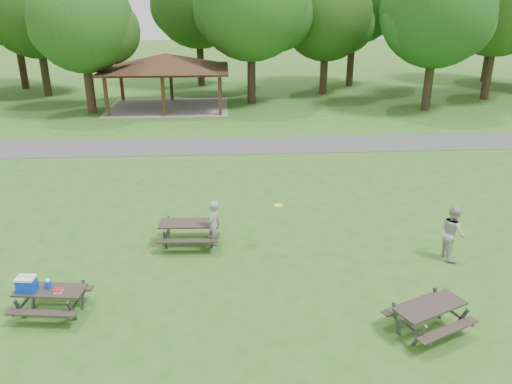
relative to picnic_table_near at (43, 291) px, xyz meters
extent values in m
plane|color=#2F601B|center=(4.63, 0.78, -0.68)|extent=(160.00, 160.00, 0.00)
cube|color=#434346|center=(4.63, 14.78, -0.67)|extent=(120.00, 3.20, 0.02)
cube|color=#362313|center=(-3.07, 22.08, 0.62)|extent=(0.22, 0.22, 2.60)
cube|color=#332212|center=(-3.07, 27.48, 0.62)|extent=(0.22, 0.22, 2.60)
cube|color=#3A2215|center=(0.63, 22.08, 0.62)|extent=(0.22, 0.22, 2.60)
cube|color=#362013|center=(0.63, 27.48, 0.62)|extent=(0.22, 0.22, 2.60)
cube|color=#3C2116|center=(4.33, 22.08, 0.62)|extent=(0.22, 0.22, 2.60)
cube|color=#3D2416|center=(4.33, 27.48, 0.62)|extent=(0.22, 0.22, 2.60)
cube|color=#311D13|center=(0.63, 24.78, 2.00)|extent=(8.60, 6.60, 0.16)
pyramid|color=#362015|center=(0.63, 24.78, 2.58)|extent=(7.01, 7.01, 1.00)
cube|color=gray|center=(0.63, 24.78, -0.66)|extent=(8.40, 6.40, 0.03)
cylinder|color=black|center=(-9.37, 29.78, 1.25)|extent=(0.60, 0.60, 3.85)
sphere|color=#1B3F12|center=(-9.37, 29.78, 6.10)|extent=(7.80, 7.80, 7.80)
sphere|color=#144614|center=(-7.61, 30.08, 5.32)|extent=(5.07, 5.07, 5.07)
sphere|color=#1B4213|center=(-10.93, 29.58, 5.51)|extent=(4.68, 4.68, 4.68)
cylinder|color=black|center=(-4.37, 23.28, 1.07)|extent=(0.60, 0.60, 3.50)
sphere|color=#194614|center=(-4.37, 23.28, 5.30)|extent=(6.60, 6.60, 6.60)
sphere|color=#1A3F12|center=(-2.88, 23.58, 4.64)|extent=(4.29, 4.29, 4.29)
sphere|color=#1E4F16|center=(-5.69, 23.08, 4.80)|extent=(3.96, 3.96, 3.96)
cylinder|color=black|center=(6.63, 25.78, 1.33)|extent=(0.60, 0.60, 4.02)
sphere|color=#1A4C15|center=(6.63, 25.78, 6.35)|extent=(8.00, 8.00, 8.00)
sphere|color=#154513|center=(8.43, 26.08, 5.55)|extent=(5.20, 5.20, 5.20)
sphere|color=#184513|center=(5.03, 25.58, 5.75)|extent=(4.80, 4.80, 4.80)
cylinder|color=#322016|center=(12.63, 29.28, 1.04)|extent=(0.60, 0.60, 3.43)
sphere|color=#1B4112|center=(12.63, 29.28, 5.38)|extent=(7.00, 7.00, 7.00)
sphere|color=#1C4A15|center=(14.21, 29.58, 4.68)|extent=(4.55, 4.55, 4.55)
sphere|color=#1D4F16|center=(11.23, 29.08, 4.85)|extent=(4.20, 4.20, 4.20)
cylinder|color=black|center=(18.63, 22.78, 1.21)|extent=(0.60, 0.60, 3.78)
sphere|color=#134513|center=(18.63, 22.78, 5.88)|extent=(7.40, 7.40, 7.40)
sphere|color=#1C4A15|center=(20.30, 23.08, 5.14)|extent=(4.81, 4.81, 4.81)
sphere|color=#184B15|center=(17.15, 22.58, 5.32)|extent=(4.44, 4.44, 4.44)
cylinder|color=#311F16|center=(24.63, 26.28, 1.42)|extent=(0.60, 0.60, 4.20)
sphere|color=#164D16|center=(22.99, 26.08, 5.98)|extent=(4.92, 4.92, 4.92)
cylinder|color=black|center=(-12.37, 33.28, 1.51)|extent=(0.60, 0.60, 4.38)
sphere|color=#1A4C15|center=(-10.57, 33.58, 5.90)|extent=(5.20, 5.20, 5.20)
cylinder|color=black|center=(2.63, 33.78, 1.39)|extent=(0.60, 0.60, 4.13)
sphere|color=#204F16|center=(4.43, 34.08, 5.65)|extent=(5.20, 5.20, 5.20)
sphere|color=#1A4513|center=(1.03, 33.58, 5.85)|extent=(4.80, 4.80, 4.80)
cylinder|color=#322116|center=(15.63, 32.78, 1.60)|extent=(0.60, 0.60, 4.55)
sphere|color=#1B4112|center=(17.52, 33.08, 6.18)|extent=(5.46, 5.46, 5.46)
sphere|color=#154513|center=(13.95, 32.58, 6.39)|extent=(5.04, 5.04, 5.04)
cylinder|color=black|center=(28.63, 34.28, 1.46)|extent=(0.60, 0.60, 4.27)
sphere|color=#224F16|center=(27.03, 34.08, 5.99)|extent=(4.80, 4.80, 4.80)
cube|color=#2B241F|center=(0.17, 0.01, 0.01)|extent=(1.77, 0.87, 0.05)
cube|color=#2A221E|center=(0.10, -0.55, -0.27)|extent=(1.72, 0.44, 0.04)
cube|color=#2C2620|center=(0.23, 0.57, -0.27)|extent=(1.72, 0.44, 0.04)
cube|color=#3A3A3C|center=(-0.52, -0.27, -0.33)|extent=(0.10, 0.36, 0.74)
cube|color=#404042|center=(-0.44, 0.44, -0.33)|extent=(0.10, 0.36, 0.74)
cube|color=#3F3F42|center=(-0.48, 0.09, -0.30)|extent=(0.22, 1.38, 0.05)
cube|color=#38383B|center=(0.78, -0.42, -0.33)|extent=(0.10, 0.36, 0.74)
cube|color=#3C3C3E|center=(0.86, 0.29, -0.33)|extent=(0.10, 0.36, 0.74)
cube|color=#3A3A3C|center=(0.82, -0.06, -0.30)|extent=(0.22, 1.38, 0.05)
cube|color=#0E37D3|center=(-0.35, -0.02, 0.21)|extent=(0.47, 0.37, 0.34)
cube|color=white|center=(-0.35, -0.02, 0.40)|extent=(0.49, 0.39, 0.06)
cylinder|color=silver|center=(-0.35, -0.02, 0.47)|extent=(0.38, 0.07, 0.03)
cylinder|color=blue|center=(0.13, 0.06, 0.14)|extent=(0.18, 0.18, 0.21)
cylinder|color=white|center=(0.13, 0.06, 0.27)|extent=(0.13, 0.13, 0.05)
cube|color=silver|center=(0.42, -0.13, 0.07)|extent=(0.21, 0.21, 0.07)
cube|color=#AD131C|center=(0.42, -0.13, 0.11)|extent=(0.22, 0.22, 0.01)
cube|color=#2D2520|center=(3.41, 3.56, 0.09)|extent=(1.91, 0.82, 0.05)
cube|color=black|center=(3.39, 2.94, -0.22)|extent=(1.89, 0.34, 0.04)
cube|color=#2C2520|center=(3.44, 4.18, -0.22)|extent=(1.89, 0.34, 0.04)
cube|color=#3B3A3D|center=(2.67, 3.20, -0.30)|extent=(0.08, 0.40, 0.82)
cube|color=#474649|center=(2.70, 3.98, -0.30)|extent=(0.08, 0.40, 0.82)
cube|color=#424144|center=(2.69, 3.59, -0.27)|extent=(0.12, 1.53, 0.05)
cube|color=#424245|center=(4.12, 3.14, -0.30)|extent=(0.08, 0.40, 0.82)
cube|color=#3C3C3E|center=(4.15, 3.93, -0.30)|extent=(0.08, 0.40, 0.82)
cube|color=#3E3E40|center=(4.14, 3.54, -0.27)|extent=(0.12, 1.53, 0.05)
cube|color=#2C2520|center=(9.38, -1.30, 0.04)|extent=(1.89, 1.37, 0.05)
cube|color=#2D2621|center=(9.63, -1.83, -0.25)|extent=(1.71, 0.97, 0.04)
cube|color=#2B231F|center=(9.14, -0.77, -0.25)|extent=(1.71, 0.97, 0.04)
cube|color=#464649|center=(8.92, -1.92, -0.32)|extent=(0.21, 0.36, 0.77)
cube|color=#474749|center=(8.61, -1.25, -0.32)|extent=(0.21, 0.36, 0.77)
cube|color=#464649|center=(8.77, -1.58, -0.29)|extent=(0.65, 1.33, 0.05)
cube|color=#464649|center=(10.16, -1.35, -0.32)|extent=(0.21, 0.36, 0.77)
cube|color=#3E3D40|center=(9.85, -0.68, -0.32)|extent=(0.21, 0.36, 0.77)
cube|color=#404042|center=(10.00, -1.01, -0.29)|extent=(0.65, 1.33, 0.05)
cylinder|color=#FFF828|center=(6.20, 2.96, 0.89)|extent=(0.37, 0.37, 0.02)
imported|color=gray|center=(4.19, 3.26, 0.14)|extent=(0.56, 0.69, 1.63)
imported|color=#AFAFB2|center=(11.44, 2.20, 0.18)|extent=(0.67, 0.85, 1.72)
camera|label=1|loc=(4.64, -10.95, 6.91)|focal=35.00mm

